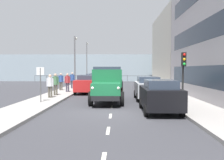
{
  "coord_description": "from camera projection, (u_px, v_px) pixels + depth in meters",
  "views": [
    {
      "loc": [
        -0.36,
        12.32,
        2.28
      ],
      "look_at": [
        0.23,
        -11.3,
        1.18
      ],
      "focal_mm": 37.79,
      "sensor_mm": 36.0,
      "label": 1
    }
  ],
  "objects": [
    {
      "name": "truck_vintage_green",
      "position": [
        107.0,
        85.0,
        15.75
      ],
      "size": [
        2.17,
        5.64,
        2.43
      ],
      "color": "black",
      "rests_on": "ground_plane"
    },
    {
      "name": "sea_horizon",
      "position": [
        116.0,
        68.0,
        43.85
      ],
      "size": [
        80.0,
        0.8,
        5.0
      ],
      "primitive_type": "cube",
      "color": "#84939E",
      "rests_on": "ground_plane"
    },
    {
      "name": "ground_plane",
      "position": [
        114.0,
        94.0,
        21.23
      ],
      "size": [
        80.0,
        80.0,
        0.0
      ],
      "primitive_type": "plane",
      "color": "#38383D"
    },
    {
      "name": "pedestrian_couple_a",
      "position": [
        61.0,
        80.0,
        23.7
      ],
      "size": [
        0.53,
        0.34,
        1.71
      ],
      "color": "#4C473D",
      "rests_on": "sidewalk_right"
    },
    {
      "name": "building_far_block",
      "position": [
        192.0,
        50.0,
        31.81
      ],
      "size": [
        8.8,
        13.5,
        9.65
      ],
      "color": "beige",
      "rests_on": "ground_plane"
    },
    {
      "name": "sidewalk_right",
      "position": [
        61.0,
        93.0,
        21.35
      ],
      "size": [
        2.49,
        39.54,
        0.15
      ],
      "primitive_type": "cube",
      "color": "#9E9993",
      "rests_on": "ground_plane"
    },
    {
      "name": "lamp_post_promenade",
      "position": [
        75.0,
        57.0,
        27.04
      ],
      "size": [
        0.32,
        1.14,
        5.87
      ],
      "color": "#59595B",
      "rests_on": "sidewalk_right"
    },
    {
      "name": "street_sign",
      "position": [
        40.0,
        78.0,
        15.08
      ],
      "size": [
        0.5,
        0.07,
        2.25
      ],
      "color": "#4C4C4C",
      "rests_on": "sidewalk_right"
    },
    {
      "name": "car_silver_kerbside_1",
      "position": [
        148.0,
        88.0,
        17.42
      ],
      "size": [
        1.85,
        3.86,
        1.72
      ],
      "color": "#B7BABF",
      "rests_on": "ground_plane"
    },
    {
      "name": "pedestrian_strolling",
      "position": [
        72.0,
        79.0,
        25.97
      ],
      "size": [
        0.53,
        0.34,
        1.77
      ],
      "color": "#383342",
      "rests_on": "sidewalk_right"
    },
    {
      "name": "pedestrian_couple_b",
      "position": [
        50.0,
        84.0,
        17.5
      ],
      "size": [
        0.53,
        0.34,
        1.74
      ],
      "color": "#4C473D",
      "rests_on": "sidewalk_right"
    },
    {
      "name": "car_maroon_oppositeside_1",
      "position": [
        93.0,
        81.0,
        27.69
      ],
      "size": [
        1.83,
        3.96,
        1.72
      ],
      "color": "maroon",
      "rests_on": "ground_plane"
    },
    {
      "name": "road_centreline_markings",
      "position": [
        114.0,
        95.0,
        20.71
      ],
      "size": [
        0.12,
        35.54,
        0.01
      ],
      "color": "silver",
      "rests_on": "ground_plane"
    },
    {
      "name": "pedestrian_in_dark_coat",
      "position": [
        67.0,
        81.0,
        21.89
      ],
      "size": [
        0.53,
        0.34,
        1.72
      ],
      "color": "#383342",
      "rests_on": "sidewalk_right"
    },
    {
      "name": "car_teal_oppositeside_2",
      "position": [
        97.0,
        79.0,
        32.66
      ],
      "size": [
        1.93,
        4.28,
        1.72
      ],
      "color": "#1E6670",
      "rests_on": "ground_plane"
    },
    {
      "name": "lamp_post_far",
      "position": [
        87.0,
        58.0,
        39.54
      ],
      "size": [
        0.32,
        1.14,
        6.6
      ],
      "color": "#59595B",
      "rests_on": "sidewalk_right"
    },
    {
      "name": "car_red_oppositeside_0",
      "position": [
        87.0,
        84.0,
        22.01
      ],
      "size": [
        1.87,
        4.15,
        1.72
      ],
      "color": "#B21E1E",
      "rests_on": "ground_plane"
    },
    {
      "name": "pedestrian_with_bag",
      "position": [
        55.0,
        82.0,
        19.09
      ],
      "size": [
        0.53,
        0.34,
        1.77
      ],
      "color": "#4C473D",
      "rests_on": "sidewalk_right"
    },
    {
      "name": "seawall_railing",
      "position": [
        116.0,
        77.0,
        40.33
      ],
      "size": [
        28.08,
        0.08,
        1.2
      ],
      "color": "#4C5156",
      "rests_on": "ground_plane"
    },
    {
      "name": "car_black_kerbside_near",
      "position": [
        160.0,
        95.0,
        12.39
      ],
      "size": [
        1.89,
        3.88,
        1.72
      ],
      "color": "black",
      "rests_on": "ground_plane"
    },
    {
      "name": "traffic_light_near",
      "position": [
        183.0,
        66.0,
        15.24
      ],
      "size": [
        0.28,
        0.41,
        3.2
      ],
      "color": "black",
      "rests_on": "sidewalk_left"
    },
    {
      "name": "sidewalk_left",
      "position": [
        167.0,
        94.0,
        21.11
      ],
      "size": [
        2.49,
        39.54,
        0.15
      ],
      "primitive_type": "cube",
      "color": "#9E9993",
      "rests_on": "ground_plane"
    }
  ]
}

